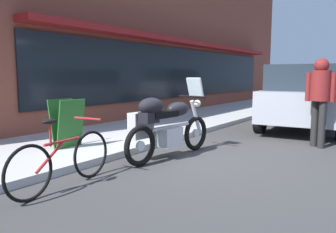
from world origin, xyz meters
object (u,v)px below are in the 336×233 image
object	(u,v)px
pedestrian_walking	(320,91)
parked_bicycle	(63,160)
sandwich_board_sign	(67,123)
parked_car_down_block	(334,87)
parked_minivan	(307,95)
touring_motorcycle	(165,124)

from	to	relation	value
pedestrian_walking	parked_bicycle	bearing A→B (deg)	154.33
sandwich_board_sign	parked_car_down_block	bearing A→B (deg)	-11.91
parked_bicycle	parked_minivan	size ratio (longest dim) A/B	0.35
touring_motorcycle	parked_minivan	bearing A→B (deg)	-13.82
touring_motorcycle	parked_car_down_block	bearing A→B (deg)	-4.45
parked_bicycle	parked_car_down_block	world-z (taller)	parked_car_down_block
touring_motorcycle	parked_minivan	xyz separation A→B (m)	(5.01, -1.23, 0.30)
sandwich_board_sign	parked_car_down_block	size ratio (longest dim) A/B	0.20
parked_minivan	pedestrian_walking	world-z (taller)	pedestrian_walking
parked_minivan	parked_car_down_block	world-z (taller)	parked_car_down_block
touring_motorcycle	pedestrian_walking	distance (m)	3.28
sandwich_board_sign	parked_bicycle	bearing A→B (deg)	-129.35
touring_motorcycle	pedestrian_walking	size ratio (longest dim) A/B	1.21
sandwich_board_sign	touring_motorcycle	bearing A→B (deg)	-66.57
parked_bicycle	sandwich_board_sign	size ratio (longest dim) A/B	1.91
parked_minivan	sandwich_board_sign	size ratio (longest dim) A/B	5.41
touring_motorcycle	pedestrian_walking	world-z (taller)	pedestrian_walking
parked_bicycle	parked_minivan	bearing A→B (deg)	-11.38
pedestrian_walking	sandwich_board_sign	xyz separation A→B (m)	(-3.28, 3.70, -0.56)
parked_minivan	sandwich_board_sign	bearing A→B (deg)	152.97
parked_bicycle	parked_minivan	distance (m)	7.16
touring_motorcycle	parked_minivan	distance (m)	5.17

